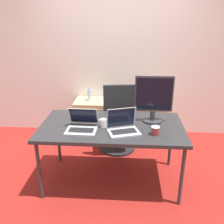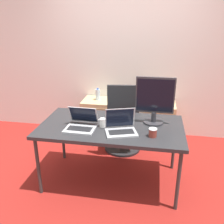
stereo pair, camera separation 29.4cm
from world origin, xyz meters
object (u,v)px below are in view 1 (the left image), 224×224
object	(u,v)px
laptop_left	(123,127)
laptop_right	(82,126)
coffee_cup_white	(103,123)
cabinet_left	(91,118)
water_bottle	(90,95)
monitor	(154,99)
coffee_cup_brown	(155,131)
mouse	(129,123)
office_chair	(118,125)
cabinet_right	(151,120)

from	to	relation	value
laptop_left	laptop_right	distance (m)	0.47
coffee_cup_white	cabinet_left	bearing A→B (deg)	105.52
water_bottle	monitor	distance (m)	1.47
laptop_left	water_bottle	bearing A→B (deg)	112.85
monitor	coffee_cup_white	world-z (taller)	monitor
cabinet_left	laptop_left	size ratio (longest dim) A/B	1.64
monitor	coffee_cup_brown	world-z (taller)	monitor
laptop_left	mouse	xyz separation A→B (m)	(0.07, 0.21, -0.04)
monitor	water_bottle	bearing A→B (deg)	130.95
laptop_right	coffee_cup_brown	world-z (taller)	laptop_right
laptop_right	coffee_cup_white	size ratio (longest dim) A/B	3.42
office_chair	coffee_cup_white	world-z (taller)	office_chair
monitor	coffee_cup_brown	size ratio (longest dim) A/B	5.97
cabinet_left	coffee_cup_white	size ratio (longest dim) A/B	6.46
laptop_right	coffee_cup_brown	distance (m)	0.82
water_bottle	laptop_right	distance (m)	1.39
laptop_left	coffee_cup_white	size ratio (longest dim) A/B	3.95
cabinet_right	monitor	xyz separation A→B (m)	(-0.09, -1.08, 0.73)
mouse	coffee_cup_white	size ratio (longest dim) A/B	0.66
cabinet_left	laptop_right	world-z (taller)	laptop_right
cabinet_left	water_bottle	bearing A→B (deg)	90.00
monitor	coffee_cup_brown	xyz separation A→B (m)	(-0.00, -0.37, -0.24)
laptop_left	office_chair	bearing A→B (deg)	95.98
laptop_right	monitor	xyz separation A→B (m)	(0.82, 0.30, 0.24)
laptop_right	mouse	size ratio (longest dim) A/B	5.16
monitor	coffee_cup_white	distance (m)	0.66
laptop_left	coffee_cup_white	world-z (taller)	laptop_left
cabinet_left	cabinet_right	size ratio (longest dim) A/B	1.00
mouse	coffee_cup_brown	size ratio (longest dim) A/B	0.71
cabinet_right	cabinet_left	bearing A→B (deg)	180.00
cabinet_left	coffee_cup_white	distance (m)	1.43
laptop_left	coffee_cup_white	distance (m)	0.25
office_chair	laptop_right	distance (m)	1.04
office_chair	water_bottle	xyz separation A→B (m)	(-0.49, 0.49, 0.32)
coffee_cup_brown	laptop_left	bearing A→B (deg)	170.64
water_bottle	coffee_cup_white	bearing A→B (deg)	-74.50
mouse	coffee_cup_brown	distance (m)	0.39
laptop_left	laptop_right	world-z (taller)	laptop_left
water_bottle	mouse	distance (m)	1.35
water_bottle	coffee_cup_white	xyz separation A→B (m)	(0.36, -1.29, 0.08)
office_chair	laptop_left	distance (m)	0.99
coffee_cup_white	coffee_cup_brown	world-z (taller)	coffee_cup_white
cabinet_right	laptop_left	bearing A→B (deg)	-107.68
laptop_right	mouse	world-z (taller)	laptop_right
cabinet_right	laptop_left	size ratio (longest dim) A/B	1.64
coffee_cup_brown	cabinet_left	bearing A→B (deg)	122.94
monitor	office_chair	bearing A→B (deg)	126.97
mouse	coffee_cup_brown	xyz separation A→B (m)	(0.29, -0.27, 0.03)
cabinet_left	mouse	xyz separation A→B (m)	(0.65, -1.18, 0.46)
laptop_right	coffee_cup_brown	xyz separation A→B (m)	(0.82, -0.07, -0.00)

